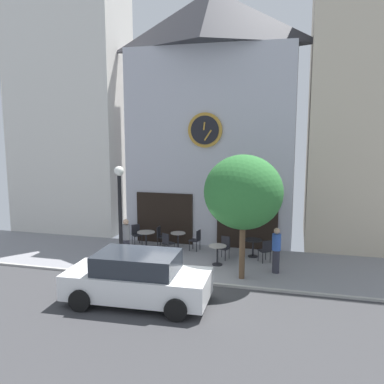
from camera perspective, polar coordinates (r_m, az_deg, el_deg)
The scene contains 18 objects.
ground_plane at distance 13.31m, azimuth -3.85°, elevation -14.20°, with size 29.53×11.46×0.13m.
clock_building at distance 18.92m, azimuth 2.70°, elevation 10.78°, with size 7.54×3.65×11.24m.
neighbor_building_left at distance 22.11m, azimuth -16.73°, elevation 13.91°, with size 5.65×3.14×14.55m.
street_lamp at distance 15.38m, azimuth -10.02°, elevation -3.42°, with size 0.36×0.36×3.84m.
street_tree at distance 13.91m, azimuth 7.19°, elevation -0.06°, with size 2.69×2.43×4.34m.
cafe_table_leftmost at distance 17.97m, azimuth -6.45°, elevation -6.15°, with size 0.78×0.78×0.74m.
cafe_table_near_door at distance 17.76m, azimuth -1.97°, elevation -6.47°, with size 0.65×0.65×0.73m.
cafe_table_center_right at distance 15.78m, azimuth 3.58°, elevation -8.30°, with size 0.69×0.69×0.77m.
cafe_table_center_left at distance 16.91m, azimuth 8.54°, elevation -7.26°, with size 0.73×0.73×0.72m.
cafe_chair_by_entrance at distance 16.54m, azimuth 4.57°, elevation -7.52°, with size 0.50×0.50×0.90m.
cafe_chair_right_end at distance 18.18m, azimuth -4.40°, elevation -6.02°, with size 0.42×0.42×0.90m.
cafe_chair_facing_wall at distance 17.54m, azimuth 0.62°, elevation -6.54°, with size 0.47×0.47×0.90m.
cafe_chair_near_tree at distance 18.64m, azimuth -7.81°, elevation -5.69°, with size 0.56×0.56×0.90m.
cafe_chair_near_lamp at distance 16.29m, azimuth 10.26°, elevation -7.90°, with size 0.56×0.56×0.90m.
cafe_chair_curbside at distance 17.08m, azimuth -3.49°, elevation -6.98°, with size 0.54×0.54×0.90m.
pedestrian_grey at distance 16.42m, azimuth -9.19°, elevation -6.53°, with size 0.36×0.36×1.67m.
pedestrian_blue at distance 15.14m, azimuth 11.72°, elevation -7.93°, with size 0.37×0.37×1.67m.
parked_car_white at distance 12.53m, azimuth -7.64°, elevation -11.90°, with size 4.36×2.15×1.55m.
Camera 1 is at (3.91, -12.72, 5.18)m, focal length 38.08 mm.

